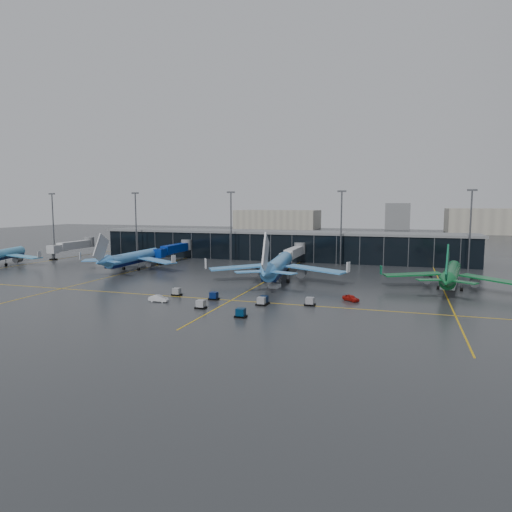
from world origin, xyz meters
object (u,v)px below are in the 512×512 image
(airliner_klm_west, at_px, (1,249))
(airliner_klm_near, at_px, (278,256))
(mobile_airstair, at_px, (275,285))
(baggage_carts, at_px, (237,301))
(service_van_red, at_px, (351,298))
(airliner_arkefly, at_px, (134,251))
(service_van_white, at_px, (159,298))
(airliner_aer_lingus, at_px, (451,265))

(airliner_klm_west, distance_m, airliner_klm_near, 99.52)
(airliner_klm_near, bearing_deg, airliner_klm_west, 171.34)
(mobile_airstair, bearing_deg, baggage_carts, -89.13)
(mobile_airstair, relative_size, service_van_red, 0.85)
(airliner_klm_west, height_order, airliner_arkefly, airliner_arkefly)
(service_van_white, bearing_deg, mobile_airstair, -38.90)
(baggage_carts, relative_size, service_van_red, 8.26)
(service_van_white, bearing_deg, airliner_aer_lingus, -59.91)
(mobile_airstair, xyz_separation_m, service_van_red, (19.96, -10.40, -0.08))
(service_van_red, relative_size, service_van_white, 0.94)
(airliner_klm_near, bearing_deg, airliner_arkefly, 164.13)
(airliner_arkefly, height_order, baggage_carts, airliner_arkefly)
(baggage_carts, bearing_deg, service_van_white, -171.83)
(airliner_klm_near, distance_m, mobile_airstair, 11.59)
(baggage_carts, height_order, service_van_red, baggage_carts)
(airliner_aer_lingus, bearing_deg, airliner_arkefly, -175.54)
(service_van_white, bearing_deg, airliner_klm_west, 66.11)
(airliner_arkefly, relative_size, airliner_aer_lingus, 1.02)
(airliner_aer_lingus, bearing_deg, service_van_red, -126.71)
(airliner_aer_lingus, height_order, baggage_carts, airliner_aer_lingus)
(airliner_aer_lingus, distance_m, mobile_airstair, 43.63)
(airliner_klm_west, height_order, airliner_aer_lingus, airliner_aer_lingus)
(mobile_airstair, distance_m, service_van_red, 22.51)
(airliner_arkefly, bearing_deg, airliner_klm_near, -11.33)
(airliner_klm_near, height_order, airliner_aer_lingus, airliner_klm_near)
(airliner_arkefly, bearing_deg, service_van_white, -54.14)
(airliner_arkefly, height_order, airliner_aer_lingus, airliner_arkefly)
(airliner_klm_west, xyz_separation_m, airliner_aer_lingus, (143.07, -0.81, 0.22))
(airliner_arkefly, xyz_separation_m, service_van_white, (32.70, -41.25, -5.27))
(service_van_red, bearing_deg, service_van_white, 147.33)
(service_van_white, bearing_deg, airliner_arkefly, 38.32)
(airliner_klm_west, bearing_deg, service_van_white, -42.27)
(airliner_arkefly, bearing_deg, mobile_airstair, -21.12)
(airliner_klm_near, bearing_deg, service_van_red, -49.75)
(airliner_klm_west, bearing_deg, baggage_carts, -37.29)
(airliner_arkefly, bearing_deg, service_van_red, -23.72)
(airliner_arkefly, relative_size, service_van_white, 9.06)
(airliner_klm_west, height_order, baggage_carts, airliner_klm_west)
(airliner_aer_lingus, distance_m, baggage_carts, 55.13)
(airliner_klm_west, relative_size, service_van_red, 9.11)
(airliner_klm_near, height_order, service_van_red, airliner_klm_near)
(airliner_aer_lingus, xyz_separation_m, baggage_carts, (-43.88, -32.98, -5.10))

